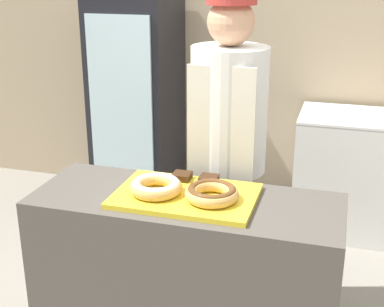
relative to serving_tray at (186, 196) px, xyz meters
The scene contains 10 objects.
wall_back 2.17m from the serving_tray, 90.00° to the left, with size 8.00×0.06×2.70m.
display_counter 0.47m from the serving_tray, ahead, with size 1.40×0.53×0.92m.
serving_tray is the anchor object (origin of this frame).
donut_light_glaze 0.14m from the serving_tray, 165.67° to the right, with size 0.24×0.24×0.06m.
donut_chocolate_glaze 0.14m from the serving_tray, 14.33° to the right, with size 0.24×0.24×0.06m.
brownie_back_left 0.17m from the serving_tray, 113.53° to the left, with size 0.09×0.09×0.03m.
brownie_back_right 0.17m from the serving_tray, 66.47° to the left, with size 0.09×0.09×0.03m.
baker_person 0.52m from the serving_tray, 81.69° to the left, with size 0.40×0.40×1.80m.
beverage_fridge 1.98m from the serving_tray, 118.27° to the left, with size 0.60×0.66×1.72m.
chest_freezer 2.02m from the serving_tray, 63.27° to the left, with size 1.08×0.61×0.89m.
Camera 1 is at (0.65, -2.10, 1.92)m, focal length 50.00 mm.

